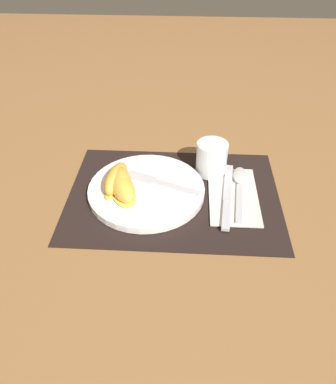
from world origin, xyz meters
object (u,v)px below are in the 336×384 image
(knife, at_px, (227,196))
(citrus_wedge_0, at_px, (116,179))
(citrus_wedge_2, at_px, (123,188))
(plate, at_px, (146,191))
(fork, at_px, (157,182))
(spoon, at_px, (240,182))
(juice_glass, at_px, (211,160))
(citrus_wedge_1, at_px, (122,183))

(knife, relative_size, citrus_wedge_0, 1.94)
(knife, bearing_deg, citrus_wedge_2, -174.95)
(plate, distance_m, citrus_wedge_2, 0.06)
(citrus_wedge_2, bearing_deg, fork, 34.07)
(knife, height_order, fork, fork)
(citrus_wedge_2, bearing_deg, plate, 30.27)
(plate, xyz_separation_m, citrus_wedge_2, (-0.05, -0.03, 0.03))
(spoon, xyz_separation_m, citrus_wedge_0, (-0.28, -0.04, 0.03))
(fork, bearing_deg, knife, -9.82)
(fork, distance_m, citrus_wedge_2, 0.09)
(juice_glass, bearing_deg, fork, -149.85)
(citrus_wedge_0, bearing_deg, knife, -2.94)
(knife, relative_size, citrus_wedge_2, 1.99)
(plate, xyz_separation_m, fork, (0.02, 0.02, 0.01))
(knife, relative_size, fork, 1.29)
(juice_glass, xyz_separation_m, citrus_wedge_2, (-0.20, -0.12, 0.00))
(juice_glass, height_order, fork, juice_glass)
(citrus_wedge_0, xyz_separation_m, citrus_wedge_1, (0.01, -0.01, 0.00))
(fork, bearing_deg, plate, -138.88)
(fork, bearing_deg, citrus_wedge_2, -145.93)
(plate, bearing_deg, juice_glass, 32.03)
(juice_glass, distance_m, fork, 0.15)
(knife, distance_m, spoon, 0.06)
(plate, xyz_separation_m, citrus_wedge_1, (-0.05, -0.01, 0.03))
(citrus_wedge_2, bearing_deg, spoon, 15.21)
(juice_glass, relative_size, fork, 0.45)
(spoon, distance_m, citrus_wedge_2, 0.27)
(plate, bearing_deg, knife, -2.44)
(citrus_wedge_1, bearing_deg, knife, 0.40)
(plate, distance_m, knife, 0.18)
(citrus_wedge_1, distance_m, citrus_wedge_2, 0.02)
(juice_glass, relative_size, citrus_wedge_1, 0.72)
(plate, xyz_separation_m, juice_glass, (0.15, 0.09, 0.03))
(plate, relative_size, knife, 1.16)
(plate, bearing_deg, citrus_wedge_2, -149.73)
(citrus_wedge_0, bearing_deg, plate, -4.28)
(juice_glass, distance_m, spoon, 0.09)
(fork, relative_size, citrus_wedge_0, 1.50)
(fork, distance_m, citrus_wedge_1, 0.08)
(plate, distance_m, spoon, 0.22)
(juice_glass, bearing_deg, knife, -71.25)
(juice_glass, xyz_separation_m, knife, (0.03, -0.10, -0.03))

